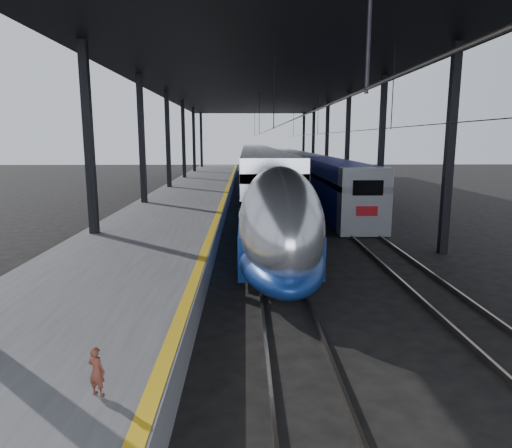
{
  "coord_description": "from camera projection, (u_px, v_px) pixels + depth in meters",
  "views": [
    {
      "loc": [
        0.79,
        -14.66,
        5.0
      ],
      "look_at": [
        1.17,
        1.56,
        2.0
      ],
      "focal_mm": 32.0,
      "sensor_mm": 36.0,
      "label": 1
    }
  ],
  "objects": [
    {
      "name": "canopy",
      "position": [
        260.0,
        83.0,
        33.35
      ],
      "size": [
        18.0,
        75.0,
        9.47
      ],
      "color": "black",
      "rests_on": "ground"
    },
    {
      "name": "ground",
      "position": [
        222.0,
        291.0,
        15.3
      ],
      "size": [
        160.0,
        160.0,
        0.0
      ],
      "primitive_type": "plane",
      "color": "black",
      "rests_on": "ground"
    },
    {
      "name": "child",
      "position": [
        97.0,
        371.0,
        7.19
      ],
      "size": [
        0.35,
        0.29,
        0.81
      ],
      "primitive_type": "imported",
      "rotation": [
        0.0,
        0.0,
        2.76
      ],
      "color": "#4E231A",
      "rests_on": "platform"
    },
    {
      "name": "rails",
      "position": [
        294.0,
        205.0,
        35.05
      ],
      "size": [
        6.52,
        80.0,
        0.16
      ],
      "color": "slate",
      "rests_on": "ground"
    },
    {
      "name": "platform",
      "position": [
        189.0,
        200.0,
        34.79
      ],
      "size": [
        6.0,
        80.0,
        1.0
      ],
      "primitive_type": "cube",
      "color": "#4C4C4F",
      "rests_on": "ground"
    },
    {
      "name": "tgv_train",
      "position": [
        258.0,
        172.0,
        43.02
      ],
      "size": [
        2.97,
        65.2,
        4.26
      ],
      "color": "#B9BBC0",
      "rests_on": "ground"
    },
    {
      "name": "second_train",
      "position": [
        302.0,
        169.0,
        50.03
      ],
      "size": [
        2.61,
        56.05,
        3.6
      ],
      "color": "navy",
      "rests_on": "ground"
    },
    {
      "name": "yellow_strip",
      "position": [
        226.0,
        193.0,
        34.77
      ],
      "size": [
        0.3,
        80.0,
        0.01
      ],
      "primitive_type": "cube",
      "color": "gold",
      "rests_on": "platform"
    }
  ]
}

